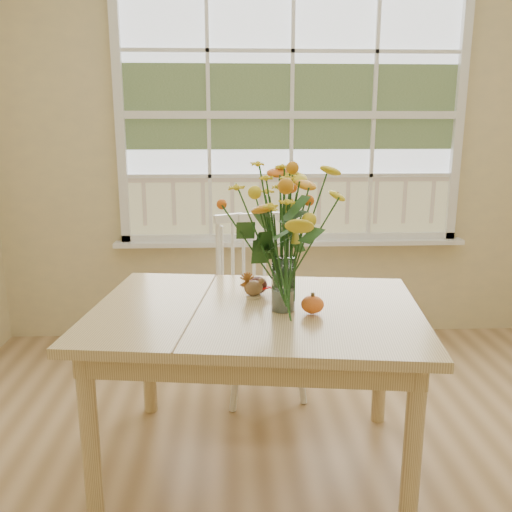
{
  "coord_description": "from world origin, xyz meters",
  "views": [
    {
      "loc": [
        -0.41,
        -1.48,
        1.5
      ],
      "look_at": [
        -0.31,
        0.72,
        0.96
      ],
      "focal_mm": 38.0,
      "sensor_mm": 36.0,
      "label": 1
    }
  ],
  "objects": [
    {
      "name": "wall_back",
      "position": [
        0.0,
        2.25,
        1.35
      ],
      "size": [
        4.0,
        0.02,
        2.7
      ],
      "primitive_type": "cube",
      "color": "beige",
      "rests_on": "floor"
    },
    {
      "name": "flower_vase",
      "position": [
        -0.2,
        0.66,
        1.07
      ],
      "size": [
        0.47,
        0.47,
        0.55
      ],
      "color": "white",
      "rests_on": "dining_table"
    },
    {
      "name": "windsor_chair",
      "position": [
        -0.26,
        1.43,
        0.55
      ],
      "size": [
        0.53,
        0.51,
        0.98
      ],
      "rotation": [
        0.0,
        0.0,
        0.19
      ],
      "color": "white",
      "rests_on": "floor"
    },
    {
      "name": "window",
      "position": [
        0.0,
        2.21,
        1.53
      ],
      "size": [
        2.42,
        0.12,
        1.74
      ],
      "color": "silver",
      "rests_on": "wall_back"
    },
    {
      "name": "turkey_figurine",
      "position": [
        -0.31,
        0.83,
        0.78
      ],
      "size": [
        0.1,
        0.08,
        0.11
      ],
      "rotation": [
        0.0,
        0.0,
        0.28
      ],
      "color": "#CCB78C",
      "rests_on": "dining_table"
    },
    {
      "name": "pumpkin",
      "position": [
        -0.08,
        0.61,
        0.77
      ],
      "size": [
        0.09,
        0.09,
        0.07
      ],
      "primitive_type": "ellipsoid",
      "color": "#E1591A",
      "rests_on": "dining_table"
    },
    {
      "name": "dining_table",
      "position": [
        -0.31,
        0.7,
        0.65
      ],
      "size": [
        1.49,
        1.15,
        0.74
      ],
      "rotation": [
        0.0,
        0.0,
        -0.13
      ],
      "color": "tan",
      "rests_on": "floor"
    },
    {
      "name": "dark_gourd",
      "position": [
        -0.29,
        0.88,
        0.78
      ],
      "size": [
        0.13,
        0.09,
        0.08
      ],
      "color": "#38160F",
      "rests_on": "dining_table"
    }
  ]
}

